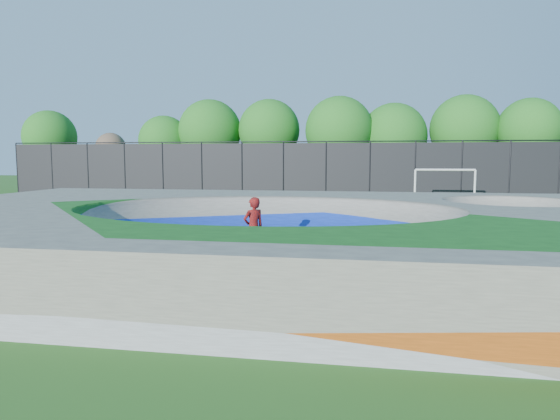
% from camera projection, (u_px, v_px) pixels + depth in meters
% --- Properties ---
extents(ground, '(120.00, 120.00, 0.00)m').
position_uv_depth(ground, '(266.00, 259.00, 14.25)').
color(ground, '#235417').
rests_on(ground, ground).
extents(skate_deck, '(22.00, 14.00, 1.50)m').
position_uv_depth(skate_deck, '(266.00, 233.00, 14.17)').
color(skate_deck, gray).
rests_on(skate_deck, ground).
extents(skater, '(0.76, 0.75, 1.77)m').
position_uv_depth(skater, '(254.00, 228.00, 14.24)').
color(skater, red).
rests_on(skater, ground).
extents(skateboard, '(0.76, 0.64, 0.05)m').
position_uv_depth(skateboard, '(254.00, 258.00, 14.33)').
color(skateboard, black).
rests_on(skateboard, ground).
extents(soccer_goal, '(3.42, 0.12, 2.26)m').
position_uv_depth(soccer_goal, '(445.00, 181.00, 28.55)').
color(soccer_goal, silver).
rests_on(soccer_goal, ground).
extents(fence, '(48.09, 0.09, 4.04)m').
position_uv_depth(fence, '(326.00, 169.00, 34.60)').
color(fence, black).
rests_on(fence, ground).
extents(treeline, '(53.11, 6.77, 8.04)m').
position_uv_depth(treeline, '(366.00, 132.00, 39.01)').
color(treeline, '#4B3825').
rests_on(treeline, ground).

